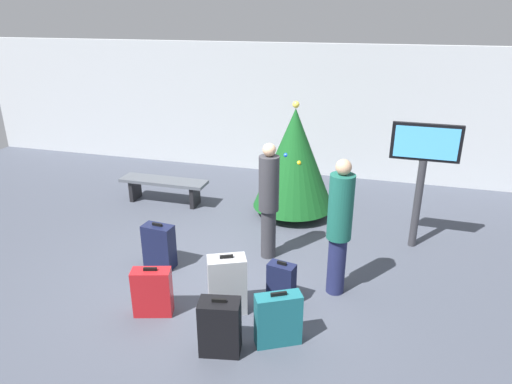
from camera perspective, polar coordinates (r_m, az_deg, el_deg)
The scene contains 13 objects.
ground_plane at distance 6.68m, azimuth -4.74°, elevation -10.36°, with size 16.00×16.00×0.00m, color #424754.
back_wall at distance 10.53m, azimuth 4.30°, elevation 10.18°, with size 16.00×0.20×2.91m, color #B7BCC1.
holiday_tree at distance 8.23m, azimuth 4.79°, elevation 4.19°, with size 1.47×1.47×2.10m.
flight_info_kiosk at distance 7.34m, azimuth 20.14°, elevation 3.63°, with size 1.01×0.12×2.00m.
waiting_bench at distance 9.11m, azimuth -11.41°, elevation 0.86°, with size 1.72×0.44×0.48m.
traveller_0 at distance 5.94m, azimuth 10.36°, elevation -4.02°, with size 0.45×0.45×1.87m.
traveller_1 at distance 6.74m, azimuth 1.60°, elevation -0.81°, with size 0.41×0.41×1.80m.
suitcase_0 at distance 5.77m, azimuth -3.61°, elevation -11.49°, with size 0.53×0.43×0.80m.
suitcase_1 at distance 5.90m, azimuth -12.79°, elevation -12.07°, with size 0.51×0.34×0.66m.
suitcase_2 at distance 6.87m, azimuth -11.99°, elevation -6.63°, with size 0.47×0.27×0.70m.
suitcase_3 at distance 6.00m, azimuth 3.18°, elevation -11.28°, with size 0.38×0.25×0.59m.
suitcase_4 at distance 5.32m, azimuth 2.78°, elevation -15.57°, with size 0.55×0.42×0.67m.
suitcase_5 at distance 5.21m, azimuth -4.52°, elevation -16.43°, with size 0.49×0.35×0.69m.
Camera 1 is at (2.07, -5.28, 3.53)m, focal length 32.08 mm.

